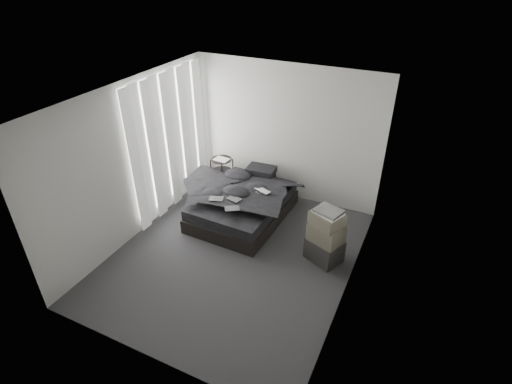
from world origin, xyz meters
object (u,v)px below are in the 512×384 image
at_px(bed, 243,211).
at_px(side_stand, 222,176).
at_px(box_lower, 324,249).
at_px(laptop, 261,188).

xyz_separation_m(bed, side_stand, (-0.76, 0.60, 0.24)).
xyz_separation_m(bed, box_lower, (1.69, -0.50, 0.06)).
relative_size(bed, box_lower, 3.62).
distance_m(bed, laptop, 0.65).
bearing_deg(side_stand, laptop, -27.29).
bearing_deg(laptop, bed, -154.50).
height_order(bed, side_stand, side_stand).
distance_m(bed, side_stand, 1.00).
height_order(laptop, box_lower, laptop).
xyz_separation_m(laptop, box_lower, (1.35, -0.53, -0.49)).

